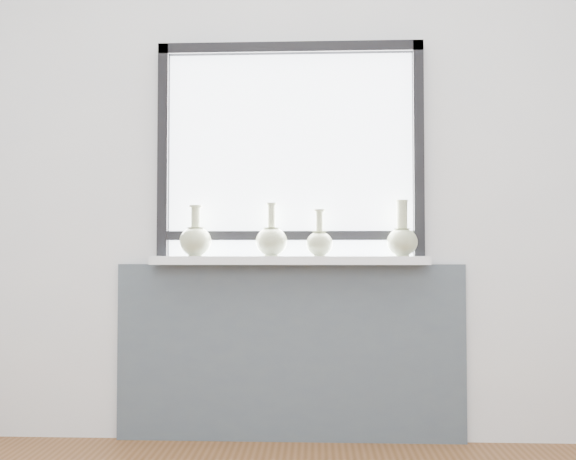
{
  "coord_description": "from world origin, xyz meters",
  "views": [
    {
      "loc": [
        0.13,
        -1.36,
        0.92
      ],
      "look_at": [
        0.0,
        1.55,
        1.02
      ],
      "focal_mm": 40.0,
      "sensor_mm": 36.0,
      "label": 1
    }
  ],
  "objects_px": {
    "vase_b": "(271,240)",
    "vase_a": "(195,239)",
    "windowsill": "(289,260)",
    "vase_c": "(319,242)",
    "vase_d": "(402,238)"
  },
  "relations": [
    {
      "from": "vase_b",
      "to": "vase_a",
      "type": "bearing_deg",
      "value": -175.53
    },
    {
      "from": "windowsill",
      "to": "vase_a",
      "type": "height_order",
      "value": "vase_a"
    },
    {
      "from": "windowsill",
      "to": "vase_c",
      "type": "relative_size",
      "value": 5.87
    },
    {
      "from": "windowsill",
      "to": "vase_b",
      "type": "xyz_separation_m",
      "value": [
        -0.09,
        0.01,
        0.1
      ]
    },
    {
      "from": "vase_b",
      "to": "vase_c",
      "type": "distance_m",
      "value": 0.23
    },
    {
      "from": "vase_a",
      "to": "vase_c",
      "type": "relative_size",
      "value": 1.09
    },
    {
      "from": "vase_b",
      "to": "windowsill",
      "type": "bearing_deg",
      "value": -4.24
    },
    {
      "from": "vase_a",
      "to": "vase_b",
      "type": "distance_m",
      "value": 0.36
    },
    {
      "from": "vase_a",
      "to": "vase_c",
      "type": "height_order",
      "value": "vase_a"
    },
    {
      "from": "windowsill",
      "to": "vase_d",
      "type": "xyz_separation_m",
      "value": [
        0.53,
        -0.02,
        0.1
      ]
    },
    {
      "from": "vase_a",
      "to": "vase_b",
      "type": "bearing_deg",
      "value": 4.47
    },
    {
      "from": "windowsill",
      "to": "vase_c",
      "type": "distance_m",
      "value": 0.17
    },
    {
      "from": "vase_a",
      "to": "vase_d",
      "type": "distance_m",
      "value": 0.99
    },
    {
      "from": "vase_c",
      "to": "vase_d",
      "type": "height_order",
      "value": "vase_d"
    },
    {
      "from": "vase_a",
      "to": "vase_c",
      "type": "xyz_separation_m",
      "value": [
        0.59,
        0.02,
        -0.01
      ]
    }
  ]
}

